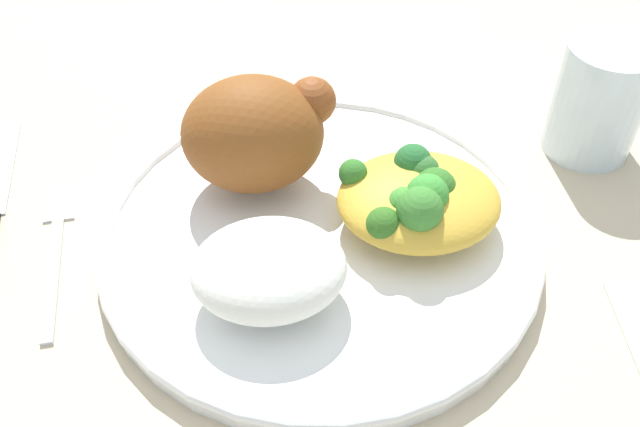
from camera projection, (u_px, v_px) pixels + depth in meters
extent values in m
plane|color=beige|center=(320.00, 243.00, 0.48)|extent=(2.00, 2.00, 0.00)
cylinder|color=white|center=(320.00, 236.00, 0.48)|extent=(0.30, 0.30, 0.01)
torus|color=white|center=(320.00, 229.00, 0.47)|extent=(0.30, 0.30, 0.01)
ellipsoid|color=brown|center=(253.00, 134.00, 0.48)|extent=(0.10, 0.08, 0.08)
sphere|color=brown|center=(312.00, 101.00, 0.48)|extent=(0.03, 0.03, 0.03)
ellipsoid|color=white|center=(269.00, 269.00, 0.41)|extent=(0.09, 0.08, 0.04)
ellipsoid|color=gold|center=(418.00, 198.00, 0.46)|extent=(0.11, 0.10, 0.03)
sphere|color=#276730|center=(413.00, 163.00, 0.47)|extent=(0.03, 0.03, 0.03)
sphere|color=#459236|center=(404.00, 204.00, 0.45)|extent=(0.02, 0.02, 0.02)
sphere|color=#3E8332|center=(420.00, 210.00, 0.43)|extent=(0.03, 0.03, 0.03)
sphere|color=green|center=(427.00, 195.00, 0.44)|extent=(0.03, 0.03, 0.03)
sphere|color=#347327|center=(436.00, 193.00, 0.45)|extent=(0.03, 0.03, 0.03)
sphere|color=#346B22|center=(383.00, 225.00, 0.44)|extent=(0.02, 0.02, 0.02)
sphere|color=#347429|center=(353.00, 173.00, 0.47)|extent=(0.02, 0.02, 0.02)
sphere|color=#356E32|center=(422.00, 171.00, 0.47)|extent=(0.02, 0.02, 0.02)
cube|color=silver|center=(52.00, 274.00, 0.46)|extent=(0.02, 0.11, 0.01)
cube|color=silver|center=(60.00, 204.00, 0.51)|extent=(0.03, 0.04, 0.00)
cube|color=#B2B2B7|center=(1.00, 166.00, 0.54)|extent=(0.03, 0.11, 0.00)
cylinder|color=silver|center=(599.00, 100.00, 0.53)|extent=(0.07, 0.07, 0.09)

